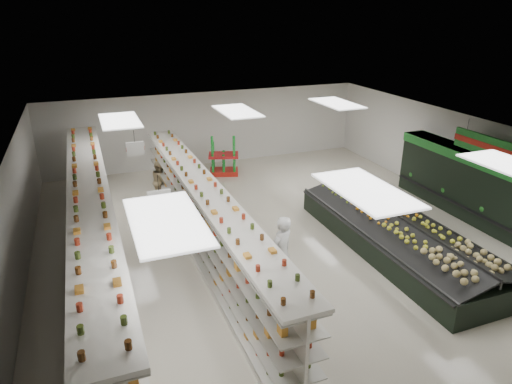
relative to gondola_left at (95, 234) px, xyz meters
name	(u,v)px	position (x,y,z in m)	size (l,w,h in m)	color
floor	(281,241)	(5.22, -0.30, -1.07)	(16.00, 16.00, 0.00)	beige
ceiling	(284,138)	(5.22, -0.30, 2.13)	(14.00, 16.00, 0.02)	white
wall_back	(208,128)	(5.22, 7.70, 0.53)	(14.00, 0.02, 3.20)	silver
wall_left	(13,232)	(-1.78, -0.30, 0.53)	(0.02, 16.00, 3.20)	silver
wall_right	(471,164)	(12.22, -0.30, 0.53)	(0.02, 16.00, 3.20)	silver
produce_wall_case	(494,191)	(11.75, -1.80, 0.17)	(0.93, 8.00, 2.20)	black
aisle_sign_near	(159,199)	(1.42, -2.30, 1.68)	(0.52, 0.06, 0.75)	white
aisle_sign_far	(135,149)	(1.42, 1.70, 1.68)	(0.52, 0.06, 0.75)	white
hortifruti_banner	(496,149)	(11.46, -1.80, 1.58)	(0.12, 3.20, 0.95)	#1F7526
gondola_left	(95,234)	(0.00, 0.00, 0.00)	(1.02, 13.48, 2.34)	white
gondola_center	(205,223)	(2.91, -0.17, -0.11)	(1.10, 12.18, 2.11)	white
produce_island	(398,234)	(8.15, -1.94, -0.59)	(2.60, 7.11, 1.06)	black
soda_endcap	(224,157)	(5.38, 6.06, -0.31)	(1.43, 1.18, 1.57)	#B11E14
shopper_main	(281,253)	(4.22, -2.49, -0.10)	(0.71, 0.46, 1.94)	white
shopper_background	(160,181)	(2.42, 4.18, -0.32)	(0.73, 0.45, 1.50)	#957C5B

